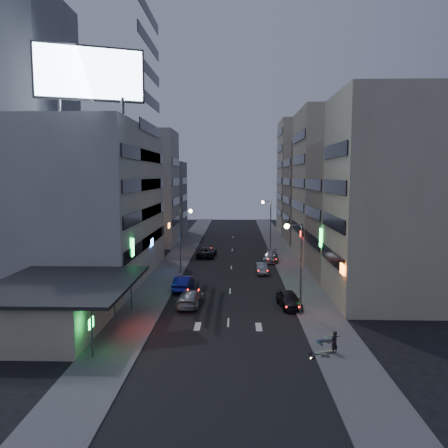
{
  "coord_description": "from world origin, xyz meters",
  "views": [
    {
      "loc": [
        0.63,
        -31.41,
        12.26
      ],
      "look_at": [
        -0.74,
        17.5,
        6.82
      ],
      "focal_mm": 35.0,
      "sensor_mm": 36.0,
      "label": 1
    }
  ],
  "objects_px": {
    "parked_car_right_mid": "(262,268)",
    "parked_car_left": "(207,252)",
    "person": "(334,342)",
    "scooter_blue": "(334,331)",
    "scooter_silver_b": "(337,328)",
    "scooter_black_a": "(330,348)",
    "scooter_black_b": "(333,332)",
    "road_car_blue": "(184,283)",
    "scooter_silver_a": "(332,342)",
    "parked_car_right_near": "(289,299)",
    "road_car_silver": "(191,298)",
    "parked_car_right_far": "(271,257)"
  },
  "relations": [
    {
      "from": "parked_car_right_far",
      "to": "scooter_silver_a",
      "type": "xyz_separation_m",
      "value": [
        1.78,
        -32.07,
        -0.01
      ]
    },
    {
      "from": "parked_car_right_mid",
      "to": "scooter_blue",
      "type": "height_order",
      "value": "scooter_blue"
    },
    {
      "from": "parked_car_right_mid",
      "to": "parked_car_left",
      "type": "xyz_separation_m",
      "value": [
        -7.7,
        11.24,
        0.13
      ]
    },
    {
      "from": "parked_car_right_far",
      "to": "person",
      "type": "xyz_separation_m",
      "value": [
        1.78,
        -32.63,
        0.17
      ]
    },
    {
      "from": "parked_car_right_far",
      "to": "scooter_black_b",
      "type": "height_order",
      "value": "parked_car_right_far"
    },
    {
      "from": "road_car_silver",
      "to": "scooter_blue",
      "type": "relative_size",
      "value": 2.58
    },
    {
      "from": "parked_car_right_far",
      "to": "scooter_blue",
      "type": "distance_m",
      "value": 30.1
    },
    {
      "from": "parked_car_right_mid",
      "to": "parked_car_right_far",
      "type": "relative_size",
      "value": 0.76
    },
    {
      "from": "scooter_silver_a",
      "to": "person",
      "type": "bearing_deg",
      "value": 161.45
    },
    {
      "from": "road_car_silver",
      "to": "parked_car_right_mid",
      "type": "bearing_deg",
      "value": -113.31
    },
    {
      "from": "parked_car_left",
      "to": "scooter_black_a",
      "type": "relative_size",
      "value": 3.18
    },
    {
      "from": "scooter_silver_a",
      "to": "parked_car_right_near",
      "type": "bearing_deg",
      "value": -8.05
    },
    {
      "from": "scooter_silver_b",
      "to": "parked_car_right_far",
      "type": "bearing_deg",
      "value": -12.6
    },
    {
      "from": "parked_car_left",
      "to": "road_car_silver",
      "type": "relative_size",
      "value": 1.09
    },
    {
      "from": "scooter_silver_a",
      "to": "scooter_black_b",
      "type": "xyz_separation_m",
      "value": [
        0.42,
        1.92,
        -0.01
      ]
    },
    {
      "from": "scooter_black_b",
      "to": "parked_car_right_far",
      "type": "bearing_deg",
      "value": -14.9
    },
    {
      "from": "person",
      "to": "scooter_blue",
      "type": "bearing_deg",
      "value": -139.47
    },
    {
      "from": "parked_car_right_near",
      "to": "person",
      "type": "bearing_deg",
      "value": -88.41
    },
    {
      "from": "parked_car_right_far",
      "to": "scooter_blue",
      "type": "bearing_deg",
      "value": -79.73
    },
    {
      "from": "scooter_black_a",
      "to": "scooter_black_b",
      "type": "xyz_separation_m",
      "value": [
        0.77,
        2.8,
        0.07
      ]
    },
    {
      "from": "scooter_black_a",
      "to": "scooter_black_b",
      "type": "height_order",
      "value": "scooter_black_b"
    },
    {
      "from": "parked_car_right_mid",
      "to": "scooter_black_b",
      "type": "height_order",
      "value": "scooter_black_b"
    },
    {
      "from": "scooter_blue",
      "to": "parked_car_right_near",
      "type": "bearing_deg",
      "value": 6.8
    },
    {
      "from": "parked_car_right_far",
      "to": "scooter_silver_a",
      "type": "bearing_deg",
      "value": -80.98
    },
    {
      "from": "scooter_black_a",
      "to": "parked_car_left",
      "type": "bearing_deg",
      "value": 29.74
    },
    {
      "from": "parked_car_right_near",
      "to": "parked_car_left",
      "type": "relative_size",
      "value": 0.8
    },
    {
      "from": "scooter_blue",
      "to": "scooter_black_b",
      "type": "relative_size",
      "value": 1.01
    },
    {
      "from": "parked_car_right_near",
      "to": "scooter_black_a",
      "type": "relative_size",
      "value": 2.56
    },
    {
      "from": "person",
      "to": "parked_car_right_mid",
      "type": "bearing_deg",
      "value": -119.68
    },
    {
      "from": "parked_car_right_near",
      "to": "scooter_black_b",
      "type": "distance_m",
      "value": 8.69
    },
    {
      "from": "parked_car_right_mid",
      "to": "parked_car_left",
      "type": "relative_size",
      "value": 0.7
    },
    {
      "from": "parked_car_right_near",
      "to": "scooter_black_b",
      "type": "height_order",
      "value": "parked_car_right_near"
    },
    {
      "from": "road_car_blue",
      "to": "scooter_silver_a",
      "type": "distance_m",
      "value": 20.37
    },
    {
      "from": "parked_car_right_far",
      "to": "road_car_blue",
      "type": "distance_m",
      "value": 19.1
    },
    {
      "from": "parked_car_left",
      "to": "person",
      "type": "bearing_deg",
      "value": 111.95
    },
    {
      "from": "scooter_black_b",
      "to": "scooter_black_a",
      "type": "bearing_deg",
      "value": 145.56
    },
    {
      "from": "road_car_silver",
      "to": "scooter_silver_a",
      "type": "xyz_separation_m",
      "value": [
        11.05,
        -10.63,
        -0.01
      ]
    },
    {
      "from": "parked_car_left",
      "to": "scooter_blue",
      "type": "xyz_separation_m",
      "value": [
        11.75,
        -33.66,
        -0.05
      ]
    },
    {
      "from": "parked_car_right_near",
      "to": "parked_car_right_far",
      "type": "xyz_separation_m",
      "value": [
        0.0,
        21.74,
        -0.02
      ]
    },
    {
      "from": "parked_car_right_mid",
      "to": "parked_car_right_far",
      "type": "height_order",
      "value": "parked_car_right_far"
    },
    {
      "from": "scooter_black_a",
      "to": "scooter_silver_a",
      "type": "distance_m",
      "value": 0.94
    },
    {
      "from": "parked_car_right_far",
      "to": "parked_car_left",
      "type": "bearing_deg",
      "value": 164.69
    },
    {
      "from": "parked_car_right_far",
      "to": "person",
      "type": "height_order",
      "value": "person"
    },
    {
      "from": "road_car_blue",
      "to": "scooter_silver_b",
      "type": "height_order",
      "value": "road_car_blue"
    },
    {
      "from": "parked_car_right_near",
      "to": "road_car_blue",
      "type": "distance_m",
      "value": 12.11
    },
    {
      "from": "person",
      "to": "scooter_silver_a",
      "type": "xyz_separation_m",
      "value": [
        0.01,
        0.56,
        -0.18
      ]
    },
    {
      "from": "road_car_silver",
      "to": "scooter_black_b",
      "type": "xyz_separation_m",
      "value": [
        11.47,
        -8.71,
        -0.02
      ]
    },
    {
      "from": "parked_car_left",
      "to": "person",
      "type": "relative_size",
      "value": 3.52
    },
    {
      "from": "scooter_silver_b",
      "to": "scooter_blue",
      "type": "bearing_deg",
      "value": 136.6
    },
    {
      "from": "road_car_blue",
      "to": "scooter_blue",
      "type": "relative_size",
      "value": 2.45
    }
  ]
}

